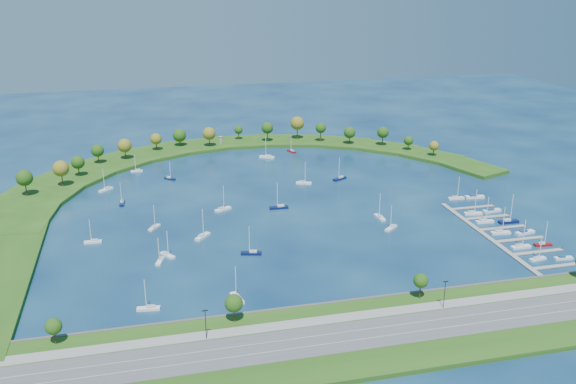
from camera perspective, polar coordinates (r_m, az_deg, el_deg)
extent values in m
plane|color=#082147|center=(309.62, -0.68, -1.07)|extent=(700.00, 700.00, 0.00)
cube|color=#244813|center=(202.44, 7.41, -12.92)|extent=(420.00, 42.00, 1.60)
cube|color=#474442|center=(219.64, 5.41, -10.01)|extent=(420.00, 1.20, 1.80)
cube|color=#515154|center=(201.98, 7.42, -12.71)|extent=(420.00, 16.00, 0.12)
cube|color=gray|center=(210.73, 6.35, -11.19)|extent=(420.00, 5.00, 0.12)
cube|color=silver|center=(199.99, 7.68, -13.06)|extent=(420.00, 0.15, 0.02)
cube|color=silver|center=(203.91, 7.17, -12.34)|extent=(420.00, 0.15, 0.02)
cylinder|color=#382314|center=(206.73, -20.55, -12.33)|extent=(0.56, 0.56, 4.90)
sphere|color=#194210|center=(204.98, -20.66, -11.49)|extent=(5.20, 5.20, 5.20)
cylinder|color=#382314|center=(205.85, -4.95, -11.11)|extent=(0.56, 0.56, 5.25)
sphere|color=#194210|center=(203.93, -4.98, -10.18)|extent=(6.00, 6.00, 6.00)
cylinder|color=#382314|center=(223.05, 11.98, -8.87)|extent=(0.56, 0.56, 5.60)
sphere|color=#194210|center=(221.28, 12.05, -7.99)|extent=(5.20, 5.20, 5.20)
cylinder|color=black|center=(196.84, -7.54, -11.96)|extent=(0.24, 0.24, 10.00)
cylinder|color=black|center=(217.88, 14.12, -9.12)|extent=(0.24, 0.24, 10.00)
cube|color=#244813|center=(315.97, -24.06, -2.22)|extent=(43.73, 48.72, 2.00)
cube|color=#244813|center=(342.17, -21.97, -0.33)|extent=(50.23, 54.30, 2.00)
cube|color=#244813|center=(365.67, -19.16, 1.25)|extent=(54.07, 56.09, 2.00)
cube|color=#244813|center=(385.71, -15.82, 2.52)|extent=(55.20, 54.07, 2.00)
cube|color=#244813|center=(401.73, -12.11, 3.50)|extent=(53.65, 48.47, 2.00)
cube|color=#244813|center=(413.30, -8.15, 4.18)|extent=(49.62, 39.75, 2.00)
cube|color=#244813|center=(420.15, -4.03, 4.59)|extent=(44.32, 29.96, 2.00)
cube|color=#244813|center=(422.11, 0.16, 4.71)|extent=(49.49, 38.05, 2.00)
cube|color=#244813|center=(419.14, 4.35, 4.54)|extent=(51.13, 44.12, 2.00)
cube|color=#244813|center=(411.31, 8.45, 4.09)|extent=(49.19, 47.96, 2.00)
cube|color=#244813|center=(398.81, 12.37, 3.36)|extent=(43.90, 49.49, 2.00)
cube|color=#244813|center=(381.93, 16.02, 2.33)|extent=(35.67, 48.74, 2.00)
cylinder|color=#382314|center=(339.71, -22.85, 0.30)|extent=(0.56, 0.56, 7.91)
sphere|color=#194210|center=(338.06, -22.98, 1.20)|extent=(8.28, 8.28, 8.28)
cylinder|color=#382314|center=(347.91, -19.96, 1.13)|extent=(0.56, 0.56, 8.20)
sphere|color=brown|center=(346.25, -20.07, 2.04)|extent=(8.46, 8.46, 8.46)
cylinder|color=#382314|center=(362.67, -18.60, 1.87)|extent=(0.56, 0.56, 6.57)
sphere|color=#194210|center=(361.34, -18.68, 2.59)|extent=(7.34, 7.34, 7.34)
cylinder|color=#382314|center=(383.66, -16.97, 2.97)|extent=(0.56, 0.56, 6.41)
sphere|color=#194210|center=(382.41, -17.03, 3.65)|extent=(7.47, 7.47, 7.47)
cylinder|color=#382314|center=(388.17, -14.66, 3.41)|extent=(0.56, 0.56, 6.82)
sphere|color=brown|center=(386.85, -14.73, 4.13)|extent=(8.26, 8.26, 8.26)
cylinder|color=#382314|center=(403.51, -11.95, 4.17)|extent=(0.56, 0.56, 5.98)
sphere|color=brown|center=(402.39, -11.99, 4.77)|extent=(7.19, 7.19, 7.19)
cylinder|color=#382314|center=(411.22, -9.87, 4.54)|extent=(0.56, 0.56, 5.28)
sphere|color=#194210|center=(410.14, -9.90, 5.13)|extent=(8.57, 8.57, 8.57)
cylinder|color=#382314|center=(406.77, -7.20, 4.63)|extent=(0.56, 0.56, 6.90)
sphere|color=brown|center=(405.50, -7.23, 5.33)|extent=(8.33, 8.33, 8.33)
cylinder|color=#382314|center=(422.39, -4.54, 5.18)|extent=(0.56, 0.56, 5.53)
sphere|color=#194210|center=(421.45, -4.55, 5.70)|extent=(5.65, 5.65, 5.65)
cylinder|color=#382314|center=(415.61, -1.90, 5.16)|extent=(0.56, 0.56, 7.80)
sphere|color=#194210|center=(414.29, -1.91, 5.89)|extent=(7.81, 7.81, 7.81)
cylinder|color=#382314|center=(421.69, 0.85, 5.47)|extent=(0.56, 0.56, 9.11)
sphere|color=brown|center=(420.19, 0.86, 6.31)|extent=(9.12, 9.12, 9.12)
cylinder|color=#382314|center=(415.78, 3.00, 5.16)|extent=(0.56, 0.56, 7.96)
sphere|color=#194210|center=(414.48, 3.01, 5.88)|extent=(6.98, 6.98, 6.98)
cylinder|color=#382314|center=(411.54, 5.64, 4.81)|extent=(0.56, 0.56, 6.19)
sphere|color=#194210|center=(410.40, 5.66, 5.44)|extent=(7.68, 7.68, 7.68)
cylinder|color=#382314|center=(410.18, 8.64, 4.72)|extent=(0.56, 0.56, 7.32)
sphere|color=#194210|center=(408.92, 8.68, 5.41)|extent=(7.42, 7.42, 7.42)
cylinder|color=#382314|center=(402.56, 10.94, 4.13)|extent=(0.56, 0.56, 5.04)
sphere|color=#194210|center=(401.61, 10.97, 4.64)|extent=(5.95, 5.95, 5.95)
cylinder|color=#382314|center=(392.60, 13.17, 3.60)|extent=(0.56, 0.56, 5.30)
sphere|color=brown|center=(391.60, 13.22, 4.14)|extent=(5.96, 5.96, 5.96)
cylinder|color=gray|center=(414.57, -6.16, 4.75)|extent=(2.20, 2.20, 4.09)
cylinder|color=gray|center=(414.02, -6.17, 5.05)|extent=(2.60, 2.60, 0.30)
cube|color=gray|center=(284.93, 17.71, -3.85)|extent=(2.20, 82.00, 0.40)
cube|color=gray|center=(266.91, 23.54, -6.21)|extent=(22.00, 2.00, 0.40)
cube|color=gray|center=(276.40, 21.94, -5.11)|extent=(22.00, 2.00, 0.40)
cylinder|color=#382314|center=(282.54, 23.77, -4.77)|extent=(0.36, 0.36, 1.60)
cube|color=gray|center=(286.18, 20.46, -4.07)|extent=(22.00, 2.00, 0.40)
cylinder|color=#382314|center=(292.12, 22.25, -3.77)|extent=(0.36, 0.36, 1.60)
cube|color=gray|center=(296.22, 19.08, -3.10)|extent=(22.00, 2.00, 0.40)
cylinder|color=#382314|center=(301.96, 20.83, -2.84)|extent=(0.36, 0.36, 1.60)
cube|color=gray|center=(306.51, 17.79, -2.20)|extent=(22.00, 2.00, 0.40)
cylinder|color=#382314|center=(312.06, 19.51, -1.96)|extent=(0.36, 0.36, 1.60)
cube|color=gray|center=(317.01, 16.59, -1.35)|extent=(22.00, 2.00, 0.40)
cylinder|color=#382314|center=(322.38, 18.27, -1.13)|extent=(0.36, 0.36, 1.60)
cube|color=#0A1440|center=(303.03, -0.85, -1.43)|extent=(9.18, 2.90, 1.09)
cube|color=silver|center=(302.85, -0.68, -1.25)|extent=(3.25, 1.91, 0.76)
cylinder|color=silver|center=(300.58, -0.99, -0.25)|extent=(0.32, 0.32, 12.26)
cube|color=white|center=(220.99, -12.65, -10.37)|extent=(8.05, 3.26, 0.94)
cube|color=silver|center=(220.50, -12.46, -10.19)|extent=(2.92, 1.90, 0.66)
cylinder|color=silver|center=(218.31, -12.92, -9.06)|extent=(0.32, 0.32, 10.56)
cube|color=white|center=(253.59, -11.63, -6.23)|extent=(4.03, 7.52, 0.87)
cube|color=silver|center=(253.91, -11.60, -6.01)|extent=(2.09, 2.84, 0.61)
cylinder|color=silver|center=(250.86, -11.75, -5.19)|extent=(0.32, 0.32, 9.78)
cube|color=white|center=(369.40, -13.67, 1.87)|extent=(6.82, 2.13, 0.81)
cube|color=silver|center=(369.17, -13.58, 1.98)|extent=(2.41, 1.41, 0.57)
cylinder|color=silver|center=(368.00, -13.82, 2.60)|extent=(0.32, 0.32, 9.12)
cube|color=maroon|center=(398.89, 0.32, 3.74)|extent=(4.78, 7.63, 0.89)
cube|color=silver|center=(398.11, 0.39, 3.82)|extent=(2.34, 2.95, 0.62)
cylinder|color=silver|center=(397.90, 0.28, 4.51)|extent=(0.32, 0.32, 10.00)
cube|color=white|center=(386.21, -1.93, 3.22)|extent=(9.50, 7.33, 1.14)
cube|color=silver|center=(385.62, -1.80, 3.34)|extent=(3.82, 3.36, 0.80)
cylinder|color=silver|center=(384.56, -2.05, 4.23)|extent=(0.32, 0.32, 12.87)
cube|color=white|center=(338.27, 1.46, 0.82)|extent=(8.68, 5.21, 1.01)
cube|color=silver|center=(338.08, 1.32, 0.97)|extent=(3.33, 2.59, 0.71)
cylinder|color=silver|center=(336.28, 1.58, 1.82)|extent=(0.32, 0.32, 11.33)
cube|color=white|center=(272.94, -7.81, -4.06)|extent=(7.59, 8.41, 1.06)
cube|color=silver|center=(271.91, -7.92, -3.95)|extent=(3.33, 3.50, 0.75)
cylinder|color=silver|center=(270.96, -7.79, -2.74)|extent=(0.32, 0.32, 11.98)
cube|color=white|center=(341.46, -16.33, 0.20)|extent=(7.70, 7.46, 1.01)
cube|color=silver|center=(341.70, -16.24, 0.37)|extent=(3.26, 3.21, 0.70)
cylinder|color=silver|center=(339.15, -16.51, 1.15)|extent=(0.32, 0.32, 11.31)
cube|color=#0A1440|center=(351.76, -10.76, 1.20)|extent=(6.31, 5.99, 0.82)
cube|color=silver|center=(351.96, -10.85, 1.33)|extent=(2.66, 2.59, 0.57)
cylinder|color=silver|center=(349.92, -10.74, 1.97)|extent=(0.32, 0.32, 9.18)
cube|color=white|center=(302.41, -5.98, -1.59)|extent=(8.70, 5.98, 1.02)
cube|color=silver|center=(301.65, -6.12, -1.47)|extent=(3.42, 2.84, 0.72)
cylinder|color=silver|center=(300.58, -5.91, -0.44)|extent=(0.32, 0.32, 11.52)
cube|color=white|center=(294.17, 8.39, -2.32)|extent=(2.91, 8.47, 1.00)
cube|color=silver|center=(293.17, 8.47, -2.22)|extent=(1.83, 3.02, 0.70)
cylinder|color=silver|center=(292.53, 8.40, -1.16)|extent=(0.32, 0.32, 11.24)
cube|color=#0A1440|center=(346.37, 4.75, 1.22)|extent=(8.83, 6.27, 1.04)
cube|color=silver|center=(346.70, 4.85, 1.39)|extent=(3.49, 2.94, 0.73)
cylinder|color=silver|center=(343.94, 4.70, 2.21)|extent=(0.32, 0.32, 11.76)
cube|color=white|center=(257.98, -10.97, -5.71)|extent=(6.10, 7.53, 0.92)
cube|color=silver|center=(258.22, -11.08, -5.50)|extent=(2.75, 3.06, 0.64)
cylinder|color=silver|center=(255.22, -10.96, -4.61)|extent=(0.32, 0.32, 10.34)
cube|color=#0A1440|center=(255.45, -3.38, -5.62)|extent=(8.76, 4.38, 1.01)
cube|color=silver|center=(255.02, -3.20, -5.44)|extent=(3.27, 2.33, 0.71)
cylinder|color=silver|center=(252.93, -3.57, -4.34)|extent=(0.32, 0.32, 11.40)
cube|color=#0A1440|center=(319.45, -14.94, -1.01)|extent=(2.63, 8.04, 0.95)
cube|color=silver|center=(319.92, -14.95, -0.82)|extent=(1.70, 2.86, 0.67)
cylinder|color=silver|center=(316.92, -15.04, -0.06)|extent=(0.32, 0.32, 10.72)
cube|color=white|center=(278.13, -17.42, -4.38)|extent=(7.37, 2.31, 0.88)
cube|color=silver|center=(277.76, -17.28, -4.23)|extent=(2.61, 1.52, 0.61)
cylinder|color=silver|center=(276.15, -17.65, -3.37)|extent=(0.32, 0.32, 9.86)
cube|color=white|center=(282.95, 9.41, -3.28)|extent=(7.48, 6.70, 0.94)
cube|color=silver|center=(283.30, 9.49, -3.08)|extent=(3.11, 2.94, 0.66)
cylinder|color=silver|center=(280.27, 9.41, -2.23)|extent=(0.32, 0.32, 10.63)
cube|color=white|center=(286.28, -12.12, -3.20)|extent=(5.93, 7.28, 0.89)
cube|color=silver|center=(285.43, -12.21, -3.11)|extent=(2.67, 2.96, 0.62)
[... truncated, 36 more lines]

